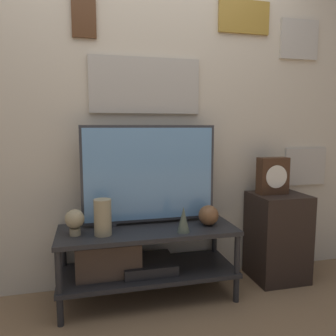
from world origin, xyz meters
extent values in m
plane|color=#846647|center=(0.00, 0.00, 0.00)|extent=(12.00, 12.00, 0.00)
cube|color=beige|center=(0.00, 0.56, 1.35)|extent=(6.40, 0.06, 2.70)
cube|color=#B2ADA3|center=(0.03, 0.52, 1.49)|extent=(0.80, 0.02, 0.40)
cube|color=#B2BCC6|center=(0.03, 0.51, 1.49)|extent=(0.77, 0.01, 0.36)
cube|color=olive|center=(0.80, 0.52, 2.02)|extent=(0.41, 0.02, 0.24)
cube|color=white|center=(0.80, 0.51, 2.02)|extent=(0.38, 0.01, 0.21)
cube|color=#B7B2A8|center=(1.29, 0.52, 1.89)|extent=(0.33, 0.02, 0.31)
cube|color=slate|center=(1.29, 0.51, 1.89)|extent=(0.30, 0.01, 0.27)
cube|color=#B7B2A8|center=(1.40, 0.52, 0.86)|extent=(0.38, 0.02, 0.31)
cube|color=slate|center=(1.40, 0.51, 0.86)|extent=(0.35, 0.01, 0.28)
cube|color=#232326|center=(0.00, 0.27, 0.49)|extent=(1.21, 0.47, 0.03)
cube|color=#232326|center=(0.00, 0.27, 0.19)|extent=(1.21, 0.47, 0.03)
cylinder|color=#232326|center=(-0.57, 0.07, 0.25)|extent=(0.04, 0.04, 0.50)
cylinder|color=#232326|center=(0.57, 0.07, 0.25)|extent=(0.04, 0.04, 0.50)
cylinder|color=#232326|center=(-0.57, 0.48, 0.25)|extent=(0.04, 0.04, 0.50)
cylinder|color=#232326|center=(0.57, 0.48, 0.25)|extent=(0.04, 0.04, 0.50)
cube|color=black|center=(0.00, 0.27, 0.24)|extent=(0.36, 0.33, 0.07)
cube|color=#47382D|center=(-0.27, 0.27, 0.32)|extent=(0.42, 0.26, 0.22)
cylinder|color=#333338|center=(-0.23, 0.38, 0.51)|extent=(0.05, 0.05, 0.02)
cylinder|color=#333338|center=(0.30, 0.38, 0.51)|extent=(0.05, 0.05, 0.02)
cube|color=#333338|center=(0.03, 0.38, 0.86)|extent=(0.95, 0.04, 0.68)
cube|color=#6B9ED1|center=(0.03, 0.36, 0.86)|extent=(0.91, 0.01, 0.65)
cone|color=#4C5647|center=(0.21, 0.13, 0.59)|extent=(0.08, 0.08, 0.17)
cylinder|color=tan|center=(-0.30, 0.20, 0.62)|extent=(0.11, 0.11, 0.23)
sphere|color=brown|center=(0.43, 0.24, 0.57)|extent=(0.14, 0.14, 0.14)
cylinder|color=tan|center=(-0.48, 0.24, 0.53)|extent=(0.07, 0.07, 0.05)
sphere|color=tan|center=(-0.48, 0.24, 0.61)|extent=(0.12, 0.12, 0.12)
cube|color=black|center=(1.04, 0.32, 0.34)|extent=(0.40, 0.37, 0.68)
cube|color=#422819|center=(0.99, 0.35, 0.82)|extent=(0.23, 0.10, 0.28)
cylinder|color=white|center=(0.99, 0.30, 0.82)|extent=(0.17, 0.01, 0.17)
camera|label=1|loc=(-0.39, -1.87, 1.19)|focal=35.00mm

